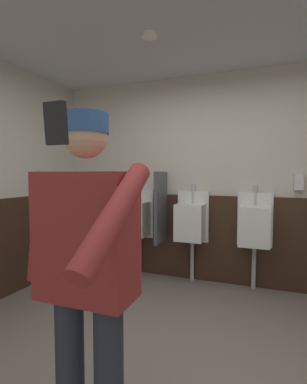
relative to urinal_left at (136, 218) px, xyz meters
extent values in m
cube|color=slate|center=(1.02, -1.70, -0.80)|extent=(4.84, 4.32, 0.04)
cube|color=beige|center=(1.02, 0.22, 0.53)|extent=(4.84, 0.12, 2.61)
cube|color=#382319|center=(1.02, 0.14, -0.23)|extent=(4.24, 0.03, 1.10)
cylinder|color=white|center=(0.61, -1.05, 1.81)|extent=(0.14, 0.14, 0.03)
cube|color=white|center=(0.00, 0.13, 0.05)|extent=(0.40, 0.05, 0.65)
cube|color=white|center=(0.00, -0.04, 0.00)|extent=(0.34, 0.30, 0.45)
cylinder|color=#B7BABF|center=(0.00, 0.12, 0.34)|extent=(0.04, 0.04, 0.24)
cylinder|color=#B7BABF|center=(0.00, 0.09, -0.50)|extent=(0.05, 0.05, 0.55)
cube|color=white|center=(0.75, 0.13, 0.05)|extent=(0.40, 0.05, 0.65)
cube|color=white|center=(0.75, -0.04, 0.00)|extent=(0.34, 0.30, 0.45)
cylinder|color=#B7BABF|center=(0.75, 0.12, 0.34)|extent=(0.04, 0.04, 0.24)
cylinder|color=#B7BABF|center=(0.75, 0.09, -0.50)|extent=(0.05, 0.05, 0.55)
cube|color=white|center=(1.50, 0.13, 0.05)|extent=(0.40, 0.05, 0.65)
cube|color=white|center=(1.50, -0.04, 0.00)|extent=(0.34, 0.30, 0.45)
cylinder|color=#B7BABF|center=(1.50, 0.12, 0.34)|extent=(0.04, 0.04, 0.24)
cylinder|color=#B7BABF|center=(1.50, 0.09, -0.50)|extent=(0.05, 0.05, 0.55)
cube|color=#4C4C51|center=(0.38, -0.07, 0.17)|extent=(0.04, 0.40, 0.90)
cylinder|color=#2D3342|center=(0.70, -2.34, -0.39)|extent=(0.14, 0.14, 0.78)
cylinder|color=#2D3342|center=(0.92, -2.34, -0.39)|extent=(0.14, 0.14, 0.78)
cube|color=maroon|center=(0.81, -2.34, 0.30)|extent=(0.45, 0.24, 0.59)
cylinder|color=maroon|center=(0.54, -2.34, 0.32)|extent=(0.17, 0.09, 0.56)
cylinder|color=maroon|center=(1.09, -2.56, 0.44)|extent=(0.09, 0.50, 0.39)
sphere|color=#D8AD8C|center=(0.81, -2.34, 0.76)|extent=(0.21, 0.21, 0.21)
cylinder|color=#335999|center=(0.81, -2.34, 0.82)|extent=(0.22, 0.22, 0.09)
cube|color=black|center=(1.07, -2.85, 0.72)|extent=(0.06, 0.03, 0.11)
cube|color=silver|center=(1.96, 0.12, 0.50)|extent=(0.10, 0.07, 0.18)
camera|label=1|loc=(1.58, -3.46, 0.59)|focal=26.67mm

